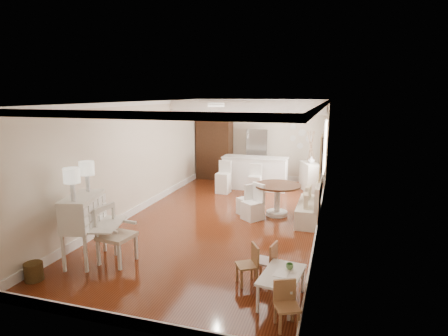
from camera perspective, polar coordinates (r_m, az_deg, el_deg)
The scene contains 20 objects.
room at distance 9.03m, azimuth 0.68°, elevation 4.86°, with size 9.00×9.04×2.82m.
secretary_bureau at distance 7.23m, azimuth -20.57°, elevation -8.65°, with size 0.96×0.98×1.23m, color white.
gustavian_armchair at distance 7.03m, azimuth -16.04°, elevation -9.78°, with size 0.59×0.59×1.03m, color silver.
wicker_basket at distance 7.03m, azimuth -27.01°, elevation -13.89°, with size 0.29×0.29×0.29m, color #493316.
kids_table at distance 5.76m, azimuth 8.73°, elevation -17.58°, with size 0.53×0.89×0.44m, color white.
kids_chair_a at distance 6.13m, azimuth 3.51°, elevation -14.48°, with size 0.32×0.32×0.66m, color #9B7246.
kids_chair_b at distance 6.28m, azimuth 6.32°, elevation -13.85°, with size 0.32×0.32×0.66m, color #B17750.
kids_chair_c at distance 5.18m, azimuth 9.58°, elevation -20.02°, with size 0.30×0.30×0.62m, color #AB7A4E.
banquette at distance 9.15m, azimuth 12.82°, elevation -4.87°, with size 0.52×1.60×0.98m, color silver.
dining_table at distance 9.41m, azimuth 8.10°, elevation -4.85°, with size 1.16×1.16×0.79m, color #492817.
slip_chair_near at distance 9.04m, azimuth 4.37°, elevation -5.18°, with size 0.41×0.43×0.87m, color white.
slip_chair_far at distance 9.41m, azimuth 3.52°, elevation -4.66°, with size 0.39×0.40×0.82m, color white.
breakfast_counter at distance 11.91m, azimuth 4.71°, elevation -0.76°, with size 2.05×0.65×1.03m, color white.
bar_stool_left at distance 11.38m, azimuth -0.12°, elevation -1.42°, with size 0.39×0.39×0.98m, color white.
bar_stool_right at distance 11.20m, azimuth 4.71°, elevation -1.81°, with size 0.37×0.37×0.92m, color white.
pantry_cabinet at distance 13.27m, azimuth -1.44°, elevation 3.30°, with size 1.20×0.60×2.30m, color #381E11.
fridge at distance 12.81m, azimuth 6.62°, elevation 1.81°, with size 0.75×0.65×1.80m, color silver.
sideboard at distance 11.99m, azimuth 12.92°, elevation -1.29°, with size 0.41×0.92×0.88m, color white.
pencil_cup at distance 5.78m, azimuth 9.98°, elevation -14.55°, with size 0.11×0.11×0.09m, color #6CA862.
branch_vase at distance 11.86m, azimuth 13.19°, elevation 1.25°, with size 0.20×0.20×0.21m, color white.
Camera 1 is at (2.56, -8.28, 2.99)m, focal length 30.00 mm.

